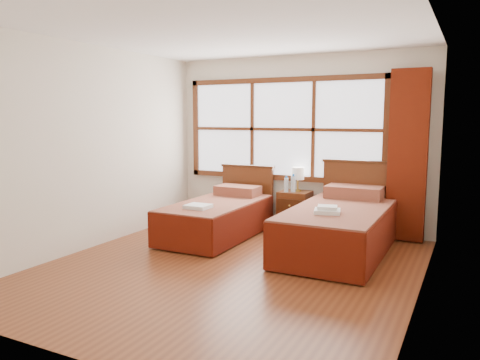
% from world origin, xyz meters
% --- Properties ---
extents(floor, '(4.50, 4.50, 0.00)m').
position_xyz_m(floor, '(0.00, 0.00, 0.00)').
color(floor, brown).
rests_on(floor, ground).
extents(ceiling, '(4.50, 4.50, 0.00)m').
position_xyz_m(ceiling, '(0.00, 0.00, 2.60)').
color(ceiling, white).
rests_on(ceiling, wall_back).
extents(wall_back, '(4.00, 0.00, 4.00)m').
position_xyz_m(wall_back, '(0.00, 2.25, 1.30)').
color(wall_back, silver).
rests_on(wall_back, floor).
extents(wall_left, '(0.00, 4.50, 4.50)m').
position_xyz_m(wall_left, '(-2.00, 0.00, 1.30)').
color(wall_left, silver).
rests_on(wall_left, floor).
extents(wall_right, '(0.00, 4.50, 4.50)m').
position_xyz_m(wall_right, '(2.00, 0.00, 1.30)').
color(wall_right, silver).
rests_on(wall_right, floor).
extents(window, '(3.16, 0.06, 1.56)m').
position_xyz_m(window, '(-0.25, 2.21, 1.50)').
color(window, white).
rests_on(window, wall_back).
extents(curtain, '(0.50, 0.16, 2.30)m').
position_xyz_m(curtain, '(1.60, 2.11, 1.17)').
color(curtain, '#641A0A').
rests_on(curtain, wall_back).
extents(bed_left, '(0.97, 1.99, 0.93)m').
position_xyz_m(bed_left, '(-0.80, 1.20, 0.29)').
color(bed_left, '#3E1E0D').
rests_on(bed_left, floor).
extents(bed_right, '(1.11, 2.15, 1.08)m').
position_xyz_m(bed_right, '(0.95, 1.20, 0.33)').
color(bed_right, '#3E1E0D').
rests_on(bed_right, floor).
extents(nightstand, '(0.44, 0.44, 0.59)m').
position_xyz_m(nightstand, '(0.05, 1.99, 0.30)').
color(nightstand, '#562912').
rests_on(nightstand, floor).
extents(towels_left, '(0.31, 0.27, 0.05)m').
position_xyz_m(towels_left, '(-0.80, 0.65, 0.52)').
color(towels_left, white).
rests_on(towels_left, bed_left).
extents(towels_right, '(0.35, 0.32, 0.09)m').
position_xyz_m(towels_right, '(0.91, 0.73, 0.62)').
color(towels_right, white).
rests_on(towels_right, bed_right).
extents(lamp, '(0.18, 0.18, 0.35)m').
position_xyz_m(lamp, '(0.07, 2.05, 0.84)').
color(lamp, gold).
rests_on(lamp, nightstand).
extents(bottle_near, '(0.06, 0.06, 0.24)m').
position_xyz_m(bottle_near, '(-0.05, 1.89, 0.70)').
color(bottle_near, '#BFDFF6').
rests_on(bottle_near, nightstand).
extents(bottle_far, '(0.07, 0.07, 0.27)m').
position_xyz_m(bottle_far, '(0.04, 1.94, 0.71)').
color(bottle_far, '#BFDFF6').
rests_on(bottle_far, nightstand).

